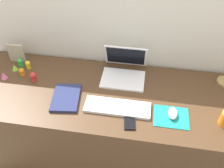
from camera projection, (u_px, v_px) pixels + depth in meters
The scene contains 16 objects.
ground_plane at pixel (108, 152), 2.12m from camera, with size 6.00×6.00×0.00m, color gray.
back_wall at pixel (115, 65), 1.91m from camera, with size 3.06×0.05×1.37m, color silver.
desk at pixel (107, 127), 1.86m from camera, with size 1.86×0.67×0.74m, color #4C331E.
laptop at pixel (124, 69), 1.71m from camera, with size 0.30×0.28×0.20m.
keyboard at pixel (117, 107), 1.51m from camera, with size 0.41×0.13×0.02m, color white.
mousepad at pixel (171, 117), 1.46m from camera, with size 0.21×0.17×0.00m, color teal.
mouse at pixel (173, 113), 1.46m from camera, with size 0.06×0.10×0.03m, color white.
cell_phone at pixel (129, 121), 1.44m from camera, with size 0.06×0.13×0.01m, color black.
notebook_pad at pixel (66, 98), 1.57m from camera, with size 0.17×0.24×0.02m, color navy.
picture_frame at pixel (16, 53), 1.81m from camera, with size 0.12×0.02×0.15m, color #B2A58C.
toy_figurine_orange at pixel (22, 72), 1.72m from camera, with size 0.04×0.04×0.06m.
toy_figurine_red at pixel (33, 77), 1.67m from camera, with size 0.04×0.04×0.07m.
toy_figurine_green at pixel (20, 63), 1.79m from camera, with size 0.04×0.04×0.06m.
toy_figurine_lime at pixel (15, 67), 1.77m from camera, with size 0.04×0.04×0.05m, color #8CDB33.
toy_figurine_yellow at pixel (28, 65), 1.77m from camera, with size 0.04×0.04×0.07m.
toy_figurine_pink at pixel (3, 75), 1.70m from camera, with size 0.05×0.05×0.05m, color pink.
Camera 1 is at (0.21, -1.11, 1.89)m, focal length 38.92 mm.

